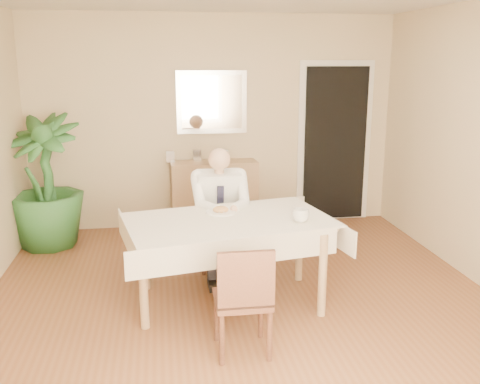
{
  "coord_description": "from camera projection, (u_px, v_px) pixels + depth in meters",
  "views": [
    {
      "loc": [
        -0.67,
        -4.07,
        2.08
      ],
      "look_at": [
        0.0,
        0.35,
        0.95
      ],
      "focal_mm": 40.0,
      "sensor_mm": 36.0,
      "label": 1
    }
  ],
  "objects": [
    {
      "name": "mirror",
      "position": [
        212.0,
        102.0,
        6.5
      ],
      "size": [
        0.86,
        0.04,
        0.76
      ],
      "color": "silver",
      "rests_on": "room"
    },
    {
      "name": "photo_frame_center",
      "position": [
        197.0,
        155.0,
        6.55
      ],
      "size": [
        0.1,
        0.02,
        0.14
      ],
      "primitive_type": "cube",
      "color": "silver",
      "rests_on": "sideboard"
    },
    {
      "name": "potted_palm",
      "position": [
        44.0,
        182.0,
        5.91
      ],
      "size": [
        1.08,
        1.08,
        1.49
      ],
      "primitive_type": "imported",
      "rotation": [
        0.0,
        0.0,
        -0.37
      ],
      "color": "#235322",
      "rests_on": "ground"
    },
    {
      "name": "photo_frame_left",
      "position": [
        170.0,
        157.0,
        6.45
      ],
      "size": [
        0.1,
        0.02,
        0.14
      ],
      "primitive_type": "cube",
      "color": "silver",
      "rests_on": "sideboard"
    },
    {
      "name": "seated_man",
      "position": [
        221.0,
        207.0,
        5.09
      ],
      "size": [
        0.48,
        0.72,
        1.24
      ],
      "color": "white",
      "rests_on": "ground"
    },
    {
      "name": "sideboard",
      "position": [
        214.0,
        195.0,
        6.63
      ],
      "size": [
        1.07,
        0.42,
        0.84
      ],
      "primitive_type": "cube",
      "rotation": [
        0.0,
        0.0,
        0.06
      ],
      "color": "#947851",
      "rests_on": "ground"
    },
    {
      "name": "doorway",
      "position": [
        335.0,
        144.0,
        6.85
      ],
      "size": [
        0.96,
        0.07,
        2.1
      ],
      "color": "white",
      "rests_on": "ground"
    },
    {
      "name": "food",
      "position": [
        221.0,
        210.0,
        4.69
      ],
      "size": [
        0.14,
        0.14,
        0.06
      ],
      "primitive_type": "ellipsoid",
      "color": "olive",
      "rests_on": "dining_table"
    },
    {
      "name": "coffee_mug",
      "position": [
        301.0,
        215.0,
        4.43
      ],
      "size": [
        0.16,
        0.16,
        0.11
      ],
      "primitive_type": "imported",
      "rotation": [
        0.0,
        0.0,
        -0.18
      ],
      "color": "white",
      "rests_on": "dining_table"
    },
    {
      "name": "knife",
      "position": [
        226.0,
        212.0,
        4.64
      ],
      "size": [
        0.01,
        0.13,
        0.01
      ],
      "primitive_type": "cylinder",
      "rotation": [
        1.57,
        0.0,
        0.0
      ],
      "color": "silver",
      "rests_on": "dining_table"
    },
    {
      "name": "chair_near",
      "position": [
        244.0,
        296.0,
        3.73
      ],
      "size": [
        0.4,
        0.4,
        0.83
      ],
      "rotation": [
        0.0,
        0.0,
        -0.01
      ],
      "color": "#492B1D",
      "rests_on": "ground"
    },
    {
      "name": "window",
      "position": [
        366.0,
        250.0,
        1.79
      ],
      "size": [
        1.34,
        0.04,
        1.44
      ],
      "color": "white",
      "rests_on": "room"
    },
    {
      "name": "dining_table",
      "position": [
        229.0,
        229.0,
        4.53
      ],
      "size": [
        1.9,
        1.34,
        0.75
      ],
      "rotation": [
        0.0,
        0.0,
        0.19
      ],
      "color": "#947851",
      "rests_on": "ground"
    },
    {
      "name": "chair_far",
      "position": [
        218.0,
        221.0,
        5.41
      ],
      "size": [
        0.43,
        0.43,
        0.84
      ],
      "rotation": [
        0.0,
        0.0,
        -0.08
      ],
      "color": "#492B1D",
      "rests_on": "ground"
    },
    {
      "name": "room",
      "position": [
        247.0,
        160.0,
        4.19
      ],
      "size": [
        5.0,
        5.02,
        2.6
      ],
      "color": "brown",
      "rests_on": "ground"
    },
    {
      "name": "fork",
      "position": [
        217.0,
        212.0,
        4.63
      ],
      "size": [
        0.01,
        0.13,
        0.01
      ],
      "primitive_type": "cylinder",
      "rotation": [
        1.57,
        0.0,
        0.0
      ],
      "color": "silver",
      "rests_on": "dining_table"
    },
    {
      "name": "plate",
      "position": [
        221.0,
        212.0,
        4.69
      ],
      "size": [
        0.26,
        0.26,
        0.02
      ],
      "primitive_type": "cylinder",
      "color": "white",
      "rests_on": "dining_table"
    },
    {
      "name": "photo_frame_right",
      "position": [
        224.0,
        155.0,
        6.57
      ],
      "size": [
        0.1,
        0.02,
        0.14
      ],
      "primitive_type": "cube",
      "color": "silver",
      "rests_on": "sideboard"
    }
  ]
}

